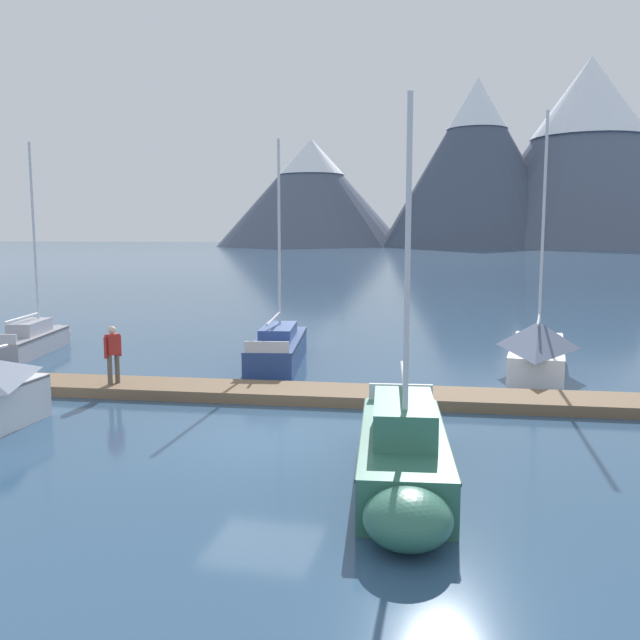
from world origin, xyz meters
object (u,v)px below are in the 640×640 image
person_on_dock (113,351)px  sailboat_nearest_berth (34,338)px  sailboat_mid_dock_starboard (404,455)px  sailboat_mid_dock_port (280,346)px  sailboat_far_berth (538,346)px

person_on_dock → sailboat_nearest_berth: bearing=139.5°
sailboat_nearest_berth → sailboat_mid_dock_starboard: (15.63, -11.22, 0.08)m
sailboat_mid_dock_port → person_on_dock: (-3.41, -5.72, 0.67)m
sailboat_nearest_berth → sailboat_mid_dock_starboard: 19.24m
person_on_dock → sailboat_mid_dock_port: bearing=59.2°
sailboat_nearest_berth → sailboat_far_berth: (19.08, 0.44, 0.31)m
sailboat_nearest_berth → person_on_dock: (6.68, -5.70, 0.73)m
sailboat_far_berth → person_on_dock: sailboat_far_berth is taller
sailboat_nearest_berth → sailboat_mid_dock_starboard: size_ratio=1.17×
sailboat_nearest_berth → person_on_dock: sailboat_nearest_berth is taller
sailboat_nearest_berth → sailboat_mid_dock_port: 10.09m
sailboat_mid_dock_port → person_on_dock: sailboat_mid_dock_port is taller
sailboat_nearest_berth → sailboat_far_berth: size_ratio=0.93×
sailboat_nearest_berth → sailboat_far_berth: 19.09m
sailboat_far_berth → person_on_dock: size_ratio=5.19×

